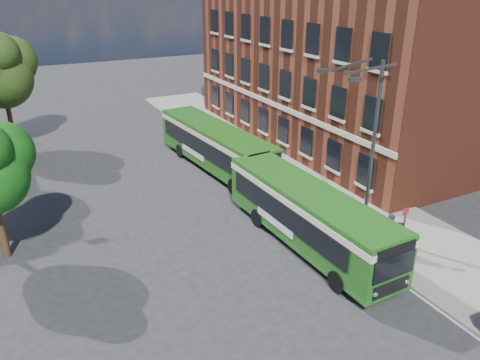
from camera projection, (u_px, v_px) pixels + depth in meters
ground at (256, 242)px, 23.74m from camera, size 120.00×120.00×0.00m
pavement at (287, 166)px, 33.18m from camera, size 6.00×48.00×0.15m
kerb_line at (250, 174)px, 31.92m from camera, size 0.12×48.00×0.01m
brick_office at (339, 52)px, 36.64m from camera, size 12.10×26.00×14.20m
street_lamp at (367, 150)px, 22.24m from camera, size 2.96×2.38×9.00m
bus_stop_sign at (404, 227)px, 22.07m from camera, size 0.35×0.08×2.52m
bus_front at (308, 212)px, 22.84m from camera, size 2.90×11.42×3.02m
bus_rear at (216, 144)px, 32.23m from camera, size 3.57×12.55×3.02m
pedestrian_a at (388, 232)px, 22.48m from camera, size 0.81×0.67×1.91m
pedestrian_b at (398, 238)px, 22.17m from camera, size 0.98×0.87×1.68m
tree_right at (1, 70)px, 34.86m from camera, size 5.28×5.02×8.91m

